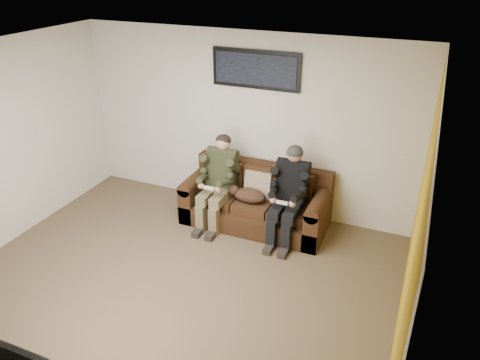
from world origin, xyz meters
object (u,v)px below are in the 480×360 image
at_px(sofa, 257,202).
at_px(person_right, 289,189).
at_px(framed_poster, 256,69).
at_px(cat, 248,195).
at_px(person_left, 219,176).

relative_size(sofa, person_right, 1.59).
height_order(sofa, framed_poster, framed_poster).
xyz_separation_m(person_right, framed_poster, (-0.72, 0.56, 1.40)).
relative_size(person_right, cat, 1.92).
relative_size(sofa, cat, 3.05).
distance_m(person_right, framed_poster, 1.67).
bearing_deg(person_right, cat, -179.25).
bearing_deg(sofa, person_right, -17.93).
bearing_deg(cat, framed_poster, 103.19).
bearing_deg(person_right, sofa, 162.07).
relative_size(person_left, framed_poster, 1.01).
bearing_deg(framed_poster, person_left, -119.39).
distance_m(cat, framed_poster, 1.70).
xyz_separation_m(person_left, framed_poster, (0.32, 0.56, 1.40)).
relative_size(person_left, person_right, 0.99).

